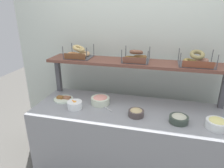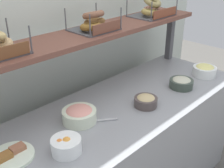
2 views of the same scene
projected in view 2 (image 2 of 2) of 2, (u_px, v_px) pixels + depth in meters
The scene contains 13 objects.
back_wall at pixel (66, 34), 1.98m from camera, with size 3.13×0.06×2.40m, color silver.
deli_counter at pixel (122, 157), 1.98m from camera, with size 1.93×0.70×0.85m, color gray.
shelf_riser_right at pixel (170, 37), 2.45m from camera, with size 0.05×0.05×0.40m, color #4C4C51.
upper_shelf at pixel (93, 33), 1.78m from camera, with size 1.89×0.32×0.03m, color brown.
bowl_lox_spread at pixel (79, 114), 1.60m from camera, with size 0.20×0.20×0.09m.
bowl_hummus at pixel (146, 101), 1.76m from camera, with size 0.15×0.15×0.07m.
bowl_tuna_salad at pixel (181, 83), 2.00m from camera, with size 0.17×0.17×0.08m.
bowl_egg_salad at pixel (205, 70), 2.18m from camera, with size 0.18×0.18×0.09m.
bowl_fruit_salad at pixel (66, 145), 1.36m from camera, with size 0.15×0.15×0.09m.
serving_plate_white at pixel (12, 155), 1.34m from camera, with size 0.21×0.21×0.04m.
serving_spoon_near_plate at pixel (97, 120), 1.61m from camera, with size 0.15×0.12×0.01m.
bagel_basket_cinnamon_raisin at pixel (94, 23), 1.76m from camera, with size 0.27×0.24×0.14m.
bagel_basket_everything at pixel (152, 9), 2.14m from camera, with size 0.33×0.25×0.15m.
Camera 2 is at (-1.16, -1.03, 1.76)m, focal length 44.95 mm.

